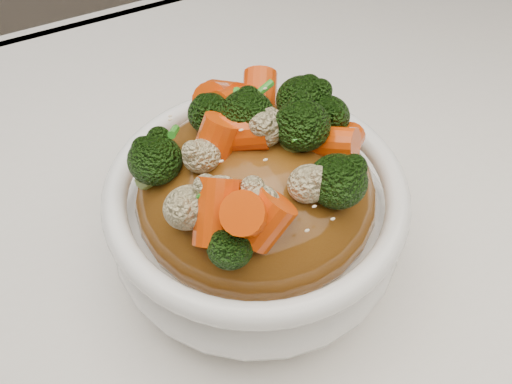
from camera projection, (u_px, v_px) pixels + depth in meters
name	position (u px, v px, depth m)	size (l,w,h in m)	color
tablecloth	(317.00, 295.00, 0.45)	(1.20, 0.80, 0.04)	white
bowl	(256.00, 220.00, 0.42)	(0.20, 0.20, 0.08)	white
sauce_base	(256.00, 195.00, 0.40)	(0.16, 0.16, 0.09)	brown
carrots	(256.00, 131.00, 0.35)	(0.16, 0.16, 0.05)	#DB4207
broccoli	(256.00, 132.00, 0.35)	(0.16, 0.16, 0.04)	black
cauliflower	(256.00, 134.00, 0.35)	(0.16, 0.16, 0.03)	#C9BB89
scallions	(256.00, 130.00, 0.35)	(0.12, 0.12, 0.02)	#2D8B20
sesame_seeds	(256.00, 130.00, 0.35)	(0.14, 0.14, 0.01)	beige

